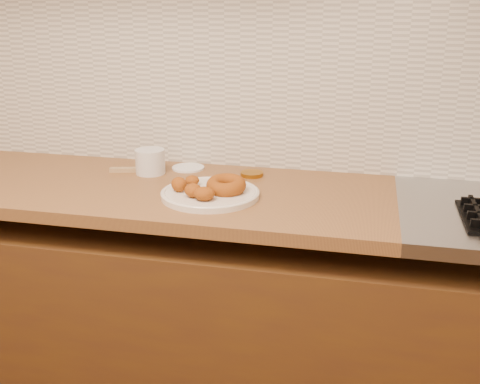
{
  "coord_description": "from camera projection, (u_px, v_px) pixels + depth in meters",
  "views": [
    {
      "loc": [
        0.39,
        0.03,
        1.48
      ],
      "look_at": [
        0.03,
        1.6,
        0.93
      ],
      "focal_mm": 42.0,
      "sensor_mm": 36.0,
      "label": 1
    }
  ],
  "objects": [
    {
      "name": "wall_back",
      "position": [
        257.0,
        40.0,
        1.94
      ],
      "size": [
        4.0,
        0.02,
        2.7
      ],
      "primitive_type": "cube",
      "color": "#C5B092",
      "rests_on": "ground"
    },
    {
      "name": "base_cabinet",
      "position": [
        237.0,
        329.0,
        1.97
      ],
      "size": [
        3.6,
        0.6,
        0.77
      ],
      "primitive_type": "cube",
      "color": "#513110",
      "rests_on": "floor"
    },
    {
      "name": "butcher_block",
      "position": [
        55.0,
        183.0,
        1.95
      ],
      "size": [
        2.3,
        0.62,
        0.04
      ],
      "primitive_type": "cube",
      "color": "brown",
      "rests_on": "base_cabinet"
    },
    {
      "name": "backsplash",
      "position": [
        256.0,
        84.0,
        1.98
      ],
      "size": [
        3.6,
        0.02,
        0.6
      ],
      "primitive_type": "cube",
      "color": "beige",
      "rests_on": "wall_back"
    },
    {
      "name": "donut_plate",
      "position": [
        210.0,
        194.0,
        1.75
      ],
      "size": [
        0.31,
        0.31,
        0.02
      ],
      "primitive_type": "cylinder",
      "color": "silver",
      "rests_on": "butcher_block"
    },
    {
      "name": "ring_donut",
      "position": [
        226.0,
        185.0,
        1.74
      ],
      "size": [
        0.15,
        0.15,
        0.06
      ],
      "primitive_type": "torus",
      "rotation": [
        0.1,
        0.0,
        0.21
      ],
      "color": "#9D5618",
      "rests_on": "donut_plate"
    },
    {
      "name": "fried_dough_chunks",
      "position": [
        193.0,
        188.0,
        1.71
      ],
      "size": [
        0.17,
        0.18,
        0.05
      ],
      "color": "#9D5618",
      "rests_on": "donut_plate"
    },
    {
      "name": "plastic_tub",
      "position": [
        150.0,
        162.0,
        1.98
      ],
      "size": [
        0.14,
        0.14,
        0.09
      ],
      "primitive_type": "cylinder",
      "rotation": [
        0.0,
        0.0,
        -0.4
      ],
      "color": "silver",
      "rests_on": "butcher_block"
    },
    {
      "name": "tub_lid",
      "position": [
        188.0,
        168.0,
        2.04
      ],
      "size": [
        0.15,
        0.15,
        0.01
      ],
      "primitive_type": "cylinder",
      "rotation": [
        0.0,
        0.0,
        -0.33
      ],
      "color": "white",
      "rests_on": "butcher_block"
    },
    {
      "name": "brass_jar_lid",
      "position": [
        252.0,
        174.0,
        1.96
      ],
      "size": [
        0.08,
        0.08,
        0.01
      ],
      "primitive_type": "cylinder",
      "rotation": [
        0.0,
        0.0,
        -0.01
      ],
      "color": "#9D6915",
      "rests_on": "butcher_block"
    },
    {
      "name": "wooden_utensil",
      "position": [
        137.0,
        170.0,
        2.01
      ],
      "size": [
        0.19,
        0.07,
        0.02
      ],
      "primitive_type": "cube",
      "rotation": [
        0.0,
        0.0,
        0.27
      ],
      "color": "#A18154",
      "rests_on": "butcher_block"
    }
  ]
}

